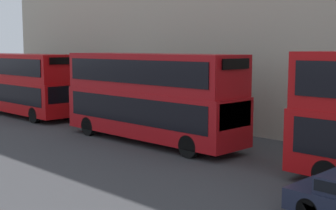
% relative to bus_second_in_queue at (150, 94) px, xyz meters
% --- Properties ---
extents(bus_second_in_queue, '(2.59, 10.47, 4.39)m').
position_rel_bus_second_in_queue_xyz_m(bus_second_in_queue, '(0.00, 0.00, 0.00)').
color(bus_second_in_queue, '#A80F14').
rests_on(bus_second_in_queue, ground).
extents(bus_third_in_queue, '(2.59, 10.87, 4.24)m').
position_rel_bus_second_in_queue_xyz_m(bus_third_in_queue, '(0.00, 13.22, -0.08)').
color(bus_third_in_queue, '#B20C0F').
rests_on(bus_third_in_queue, ground).
extents(pedestrian, '(0.36, 0.36, 1.72)m').
position_rel_bus_second_in_queue_xyz_m(pedestrian, '(2.70, -6.74, -1.63)').
color(pedestrian, brown).
rests_on(pedestrian, ground).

